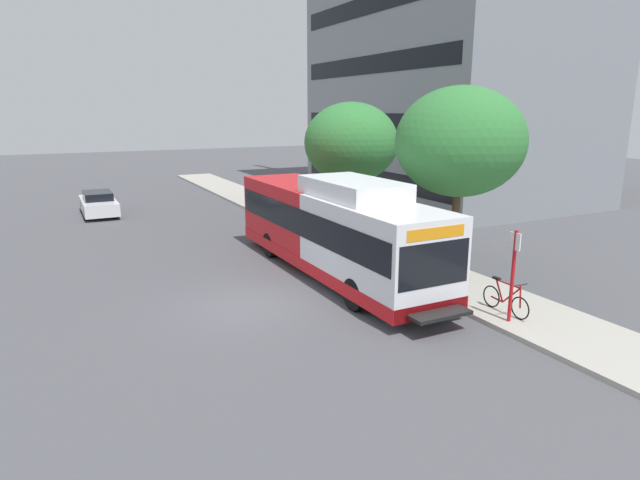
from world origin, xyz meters
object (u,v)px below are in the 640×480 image
at_px(bicycle_parked, 506,299).
at_px(parked_car_far_lane, 99,203).
at_px(bus_stop_sign_pole, 513,269).
at_px(street_tree_mid_block, 351,143).
at_px(street_tree_near_stop, 460,142).
at_px(transit_bus, 333,229).

distance_m(bicycle_parked, parked_car_far_lane, 23.95).
bearing_deg(bus_stop_sign_pole, street_tree_mid_block, 80.44).
height_order(bicycle_parked, street_tree_near_stop, street_tree_near_stop).
bearing_deg(bicycle_parked, street_tree_near_stop, 69.01).
relative_size(street_tree_near_stop, parked_car_far_lane, 1.46).
xyz_separation_m(transit_bus, street_tree_near_stop, (4.01, -1.92, 3.09)).
bearing_deg(street_tree_mid_block, parked_car_far_lane, 135.81).
xyz_separation_m(bus_stop_sign_pole, street_tree_mid_block, (2.08, 12.37, 2.71)).
xyz_separation_m(transit_bus, bicycle_parked, (2.44, -6.02, -1.14)).
height_order(transit_bus, parked_car_far_lane, transit_bus).
bearing_deg(bicycle_parked, parked_car_far_lane, 111.93).
height_order(bicycle_parked, street_tree_mid_block, street_tree_mid_block).
bearing_deg(transit_bus, bus_stop_sign_pole, -72.41).
bearing_deg(bus_stop_sign_pole, street_tree_near_stop, 67.17).
bearing_deg(parked_car_far_lane, street_tree_mid_block, -44.19).
height_order(street_tree_near_stop, parked_car_far_lane, street_tree_near_stop).
distance_m(transit_bus, parked_car_far_lane, 17.49).
distance_m(bus_stop_sign_pole, street_tree_near_stop, 5.90).
xyz_separation_m(transit_bus, street_tree_mid_block, (4.15, 5.84, 2.65)).
relative_size(transit_bus, bus_stop_sign_pole, 4.71).
bearing_deg(street_tree_mid_block, bicycle_parked, -98.23).
relative_size(bicycle_parked, parked_car_far_lane, 0.39).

